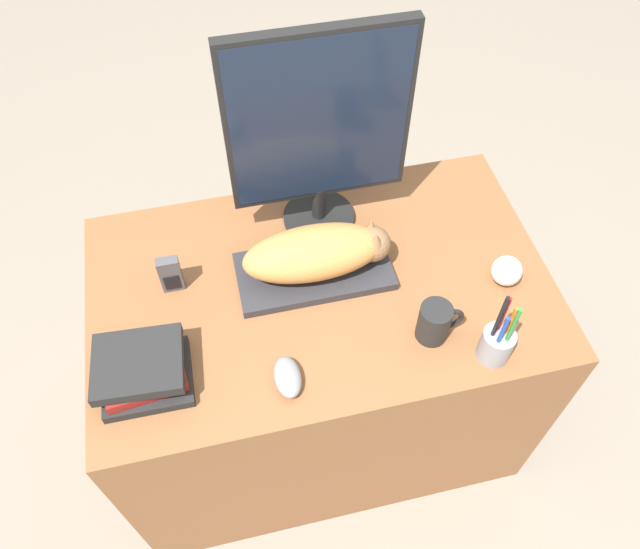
% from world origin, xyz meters
% --- Properties ---
extents(ground_plane, '(12.00, 12.00, 0.00)m').
position_xyz_m(ground_plane, '(0.00, 0.00, 0.00)').
color(ground_plane, gray).
extents(desk, '(1.14, 0.71, 0.75)m').
position_xyz_m(desk, '(0.00, 0.35, 0.38)').
color(desk, brown).
rests_on(desk, ground_plane).
extents(keyboard, '(0.38, 0.19, 0.02)m').
position_xyz_m(keyboard, '(-0.01, 0.39, 0.76)').
color(keyboard, '#2D2D33').
rests_on(keyboard, desk).
extents(cat, '(0.37, 0.15, 0.12)m').
position_xyz_m(cat, '(0.01, 0.39, 0.84)').
color(cat, '#D18C47').
rests_on(cat, keyboard).
extents(monitor, '(0.43, 0.19, 0.56)m').
position_xyz_m(monitor, '(0.05, 0.57, 1.06)').
color(monitor, black).
rests_on(monitor, desk).
extents(computer_mouse, '(0.06, 0.10, 0.04)m').
position_xyz_m(computer_mouse, '(-0.13, 0.11, 0.77)').
color(computer_mouse, gray).
rests_on(computer_mouse, desk).
extents(coffee_mug, '(0.11, 0.08, 0.10)m').
position_xyz_m(coffee_mug, '(0.22, 0.15, 0.80)').
color(coffee_mug, black).
rests_on(coffee_mug, desk).
extents(pen_cup, '(0.07, 0.07, 0.23)m').
position_xyz_m(pen_cup, '(0.34, 0.07, 0.80)').
color(pen_cup, '#939399').
rests_on(pen_cup, desk).
extents(baseball, '(0.08, 0.08, 0.08)m').
position_xyz_m(baseball, '(0.45, 0.26, 0.79)').
color(baseball, silver).
rests_on(baseball, desk).
extents(phone, '(0.05, 0.03, 0.11)m').
position_xyz_m(phone, '(-0.35, 0.43, 0.80)').
color(phone, '#4C4C51').
rests_on(phone, desk).
extents(book_stack, '(0.21, 0.18, 0.08)m').
position_xyz_m(book_stack, '(-0.44, 0.19, 0.79)').
color(book_stack, black).
rests_on(book_stack, desk).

